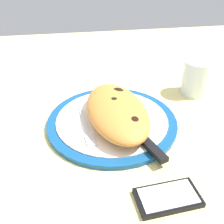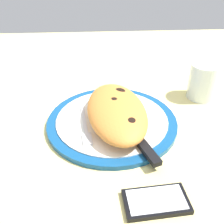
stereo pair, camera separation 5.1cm
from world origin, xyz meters
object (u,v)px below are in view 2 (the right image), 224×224
object	(u,v)px
fork	(85,127)
knife	(138,139)
water_glass	(203,83)
plate	(112,121)
smartphone	(156,201)
calzone	(117,111)

from	to	relation	value
fork	knife	bearing A→B (deg)	64.24
fork	water_glass	bearing A→B (deg)	113.89
plate	fork	size ratio (longest dim) A/B	1.93
smartphone	fork	bearing A→B (deg)	-148.68
plate	fork	bearing A→B (deg)	-64.65
fork	knife	world-z (taller)	knife
knife	water_glass	size ratio (longest dim) A/B	2.40
plate	smartphone	world-z (taller)	plate
plate	knife	size ratio (longest dim) A/B	1.32
water_glass	plate	bearing A→B (deg)	-66.48
plate	knife	distance (cm)	10.19
fork	water_glass	distance (cm)	36.14
smartphone	knife	bearing A→B (deg)	-175.73
fork	knife	distance (cm)	12.95
knife	smartphone	distance (cm)	15.54
plate	calzone	world-z (taller)	calzone
plate	fork	world-z (taller)	fork
knife	plate	bearing A→B (deg)	-149.55
smartphone	water_glass	distance (cm)	41.12
knife	smartphone	bearing A→B (deg)	4.27
fork	water_glass	size ratio (longest dim) A/B	1.64
fork	smartphone	bearing A→B (deg)	31.32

